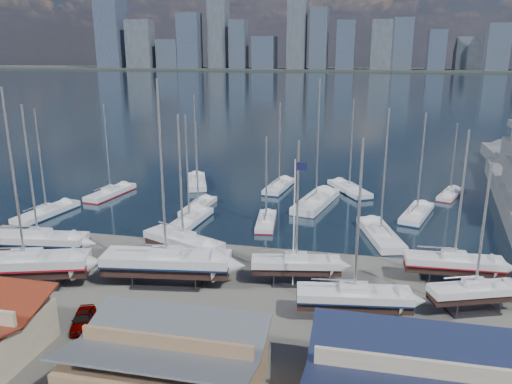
# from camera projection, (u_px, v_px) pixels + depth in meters

# --- Properties ---
(ground) EXTENTS (1400.00, 1400.00, 0.00)m
(ground) POSITION_uv_depth(u_px,v_px,m) (231.00, 284.00, 48.37)
(ground) COLOR #605E59
(ground) RESTS_ON ground
(water) EXTENTS (1400.00, 600.00, 0.40)m
(water) POSITION_uv_depth(u_px,v_px,m) (349.00, 85.00, 339.89)
(water) COLOR #1B2C3F
(water) RESTS_ON ground
(far_shore) EXTENTS (1400.00, 80.00, 2.20)m
(far_shore) POSITION_uv_depth(u_px,v_px,m) (358.00, 70.00, 584.02)
(far_shore) COLOR #2D332D
(far_shore) RESTS_ON ground
(skyline) EXTENTS (639.14, 43.80, 107.69)m
(skyline) POSITION_uv_depth(u_px,v_px,m) (353.00, 36.00, 569.46)
(skyline) COLOR #475166
(skyline) RESTS_ON far_shore
(shed_grey) EXTENTS (12.60, 8.40, 4.17)m
(shed_grey) POSITION_uv_depth(u_px,v_px,m) (167.00, 361.00, 32.74)
(shed_grey) COLOR #8C6B4C
(shed_grey) RESTS_ON ground
(sailboat_cradle_0) EXTENTS (10.63, 4.16, 16.68)m
(sailboat_cradle_0) POSITION_uv_depth(u_px,v_px,m) (39.00, 241.00, 53.70)
(sailboat_cradle_0) COLOR #2D2D33
(sailboat_cradle_0) RESTS_ON ground
(sailboat_cradle_1) EXTENTS (12.27, 6.69, 18.87)m
(sailboat_cradle_1) POSITION_uv_depth(u_px,v_px,m) (26.00, 265.00, 47.46)
(sailboat_cradle_1) COLOR #2D2D33
(sailboat_cradle_1) RESTS_ON ground
(sailboat_cradle_2) EXTENTS (9.90, 6.45, 15.77)m
(sailboat_cradle_2) POSITION_uv_depth(u_px,v_px,m) (183.00, 242.00, 53.44)
(sailboat_cradle_2) COLOR #2D2D33
(sailboat_cradle_2) RESTS_ON ground
(sailboat_cradle_3) EXTENTS (12.63, 5.07, 19.56)m
(sailboat_cradle_3) POSITION_uv_depth(u_px,v_px,m) (167.00, 262.00, 47.85)
(sailboat_cradle_3) COLOR #2D2D33
(sailboat_cradle_3) RESTS_ON ground
(sailboat_cradle_4) EXTENTS (8.84, 3.90, 14.11)m
(sailboat_cradle_4) POSITION_uv_depth(u_px,v_px,m) (296.00, 264.00, 48.09)
(sailboat_cradle_4) COLOR #2D2D33
(sailboat_cradle_4) RESTS_ON ground
(sailboat_cradle_5) EXTENTS (9.82, 3.96, 15.47)m
(sailboat_cradle_5) POSITION_uv_depth(u_px,v_px,m) (354.00, 298.00, 41.47)
(sailboat_cradle_5) COLOR #2D2D33
(sailboat_cradle_5) RESTS_ON ground
(sailboat_cradle_6) EXTENTS (9.34, 2.95, 15.02)m
(sailboat_cradle_6) POSITION_uv_depth(u_px,v_px,m) (454.00, 263.00, 48.21)
(sailboat_cradle_6) COLOR #2D2D33
(sailboat_cradle_6) RESTS_ON ground
(sailboat_cradle_7) EXTENTS (8.18, 4.85, 13.15)m
(sailboat_cradle_7) POSITION_uv_depth(u_px,v_px,m) (475.00, 291.00, 42.78)
(sailboat_cradle_7) COLOR #2D2D33
(sailboat_cradle_7) RESTS_ON ground
(sailboat_moored_0) EXTENTS (4.55, 10.62, 15.37)m
(sailboat_moored_0) POSITION_uv_depth(u_px,v_px,m) (47.00, 214.00, 68.48)
(sailboat_moored_0) COLOR black
(sailboat_moored_0) RESTS_ON water
(sailboat_moored_1) EXTENTS (4.29, 10.26, 14.88)m
(sailboat_moored_1) POSITION_uv_depth(u_px,v_px,m) (111.00, 194.00, 78.11)
(sailboat_moored_1) COLOR black
(sailboat_moored_1) RESTS_ON water
(sailboat_moored_2) EXTENTS (6.33, 10.81, 15.76)m
(sailboat_moored_2) POSITION_uv_depth(u_px,v_px,m) (197.00, 183.00, 84.49)
(sailboat_moored_2) COLOR black
(sailboat_moored_2) RESTS_ON water
(sailboat_moored_3) EXTENTS (3.69, 10.22, 14.97)m
(sailboat_moored_3) POSITION_uv_depth(u_px,v_px,m) (189.00, 222.00, 65.08)
(sailboat_moored_3) COLOR black
(sailboat_moored_3) RESTS_ON water
(sailboat_moored_4) EXTENTS (3.01, 8.87, 13.18)m
(sailboat_moored_4) POSITION_uv_depth(u_px,v_px,m) (198.00, 207.00, 71.30)
(sailboat_moored_4) COLOR black
(sailboat_moored_4) RESTS_ON water
(sailboat_moored_5) EXTENTS (4.04, 10.16, 14.77)m
(sailboat_moored_5) POSITION_uv_depth(u_px,v_px,m) (279.00, 187.00, 81.76)
(sailboat_moored_5) COLOR black
(sailboat_moored_5) RESTS_ON water
(sailboat_moored_6) EXTENTS (3.26, 8.38, 12.21)m
(sailboat_moored_6) POSITION_uv_depth(u_px,v_px,m) (266.00, 222.00, 65.07)
(sailboat_moored_6) COLOR black
(sailboat_moored_6) RESTS_ON water
(sailboat_moored_7) EXTENTS (6.17, 13.10, 19.08)m
(sailboat_moored_7) POSITION_uv_depth(u_px,v_px,m) (316.00, 203.00, 73.18)
(sailboat_moored_7) COLOR black
(sailboat_moored_7) RESTS_ON water
(sailboat_moored_8) EXTENTS (7.66, 10.48, 15.55)m
(sailboat_moored_8) POSITION_uv_depth(u_px,v_px,m) (349.00, 190.00, 80.03)
(sailboat_moored_8) COLOR black
(sailboat_moored_8) RESTS_ON water
(sailboat_moored_9) EXTENTS (5.85, 11.28, 16.41)m
(sailboat_moored_9) POSITION_uv_depth(u_px,v_px,m) (380.00, 236.00, 60.14)
(sailboat_moored_9) COLOR black
(sailboat_moored_9) RESTS_ON water
(sailboat_moored_10) EXTENTS (5.59, 10.31, 14.84)m
(sailboat_moored_10) POSITION_uv_depth(u_px,v_px,m) (417.00, 215.00, 68.04)
(sailboat_moored_10) COLOR black
(sailboat_moored_10) RESTS_ON water
(sailboat_moored_11) EXTENTS (5.05, 8.30, 12.01)m
(sailboat_moored_11) POSITION_uv_depth(u_px,v_px,m) (450.00, 195.00, 77.49)
(sailboat_moored_11) COLOR black
(sailboat_moored_11) RESTS_ON water
(car_a) EXTENTS (3.00, 4.41, 1.40)m
(car_a) POSITION_uv_depth(u_px,v_px,m) (83.00, 319.00, 40.71)
(car_a) COLOR gray
(car_a) RESTS_ON ground
(car_b) EXTENTS (5.22, 2.99, 1.63)m
(car_b) POSITION_uv_depth(u_px,v_px,m) (141.00, 338.00, 37.86)
(car_b) COLOR gray
(car_b) RESTS_ON ground
(car_c) EXTENTS (3.35, 5.48, 1.42)m
(car_c) POSITION_uv_depth(u_px,v_px,m) (221.00, 343.00, 37.34)
(car_c) COLOR gray
(car_c) RESTS_ON ground
(car_d) EXTENTS (3.36, 5.30, 1.43)m
(car_d) POSITION_uv_depth(u_px,v_px,m) (352.00, 340.00, 37.73)
(car_d) COLOR gray
(car_d) RESTS_ON ground
(flagpole) EXTENTS (1.10, 0.12, 12.47)m
(flagpole) POSITION_uv_depth(u_px,v_px,m) (295.00, 215.00, 46.05)
(flagpole) COLOR white
(flagpole) RESTS_ON ground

